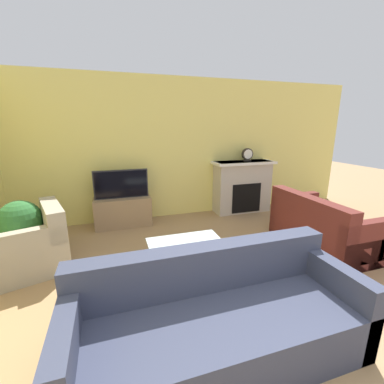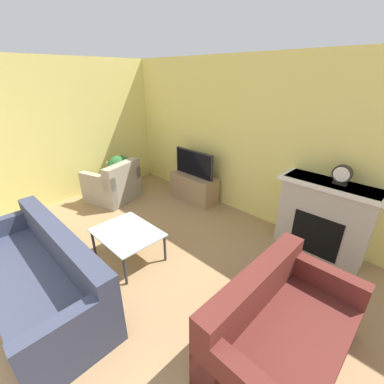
{
  "view_description": "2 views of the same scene",
  "coord_description": "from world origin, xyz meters",
  "px_view_note": "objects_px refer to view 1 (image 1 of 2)",
  "views": [
    {
      "loc": [
        -1.01,
        -0.66,
        1.81
      ],
      "look_at": [
        0.14,
        2.88,
        0.84
      ],
      "focal_mm": 24.0,
      "sensor_mm": 36.0,
      "label": 1
    },
    {
      "loc": [
        2.51,
        0.52,
        2.4
      ],
      "look_at": [
        0.15,
        2.93,
        0.84
      ],
      "focal_mm": 24.0,
      "sensor_mm": 36.0,
      "label": 2
    }
  ],
  "objects_px": {
    "potted_plant": "(21,224)",
    "mantel_clock": "(247,154)",
    "couch_sectional": "(218,322)",
    "couch_loveseat": "(322,229)",
    "coffee_table": "(188,248)",
    "armchair_by_window": "(33,246)",
    "tv": "(121,184)"
  },
  "relations": [
    {
      "from": "couch_sectional",
      "to": "mantel_clock",
      "type": "height_order",
      "value": "mantel_clock"
    },
    {
      "from": "couch_loveseat",
      "to": "coffee_table",
      "type": "relative_size",
      "value": 1.68
    },
    {
      "from": "couch_sectional",
      "to": "potted_plant",
      "type": "bearing_deg",
      "value": 130.86
    },
    {
      "from": "couch_sectional",
      "to": "coffee_table",
      "type": "height_order",
      "value": "couch_sectional"
    },
    {
      "from": "mantel_clock",
      "to": "couch_sectional",
      "type": "bearing_deg",
      "value": -122.52
    },
    {
      "from": "couch_sectional",
      "to": "couch_loveseat",
      "type": "bearing_deg",
      "value": 29.26
    },
    {
      "from": "tv",
      "to": "armchair_by_window",
      "type": "bearing_deg",
      "value": -136.4
    },
    {
      "from": "couch_loveseat",
      "to": "potted_plant",
      "type": "bearing_deg",
      "value": 77.09
    },
    {
      "from": "coffee_table",
      "to": "couch_sectional",
      "type": "bearing_deg",
      "value": -94.5
    },
    {
      "from": "armchair_by_window",
      "to": "potted_plant",
      "type": "bearing_deg",
      "value": -165.36
    },
    {
      "from": "potted_plant",
      "to": "armchair_by_window",
      "type": "bearing_deg",
      "value": -58.21
    },
    {
      "from": "potted_plant",
      "to": "mantel_clock",
      "type": "xyz_separation_m",
      "value": [
        3.94,
        0.93,
        0.71
      ]
    },
    {
      "from": "potted_plant",
      "to": "mantel_clock",
      "type": "bearing_deg",
      "value": 13.22
    },
    {
      "from": "couch_loveseat",
      "to": "mantel_clock",
      "type": "height_order",
      "value": "mantel_clock"
    },
    {
      "from": "armchair_by_window",
      "to": "couch_sectional",
      "type": "bearing_deg",
      "value": 24.89
    },
    {
      "from": "armchair_by_window",
      "to": "mantel_clock",
      "type": "xyz_separation_m",
      "value": [
        3.76,
        1.22,
        0.92
      ]
    },
    {
      "from": "coffee_table",
      "to": "potted_plant",
      "type": "height_order",
      "value": "potted_plant"
    },
    {
      "from": "couch_loveseat",
      "to": "armchair_by_window",
      "type": "xyz_separation_m",
      "value": [
        -4.01,
        0.67,
        0.01
      ]
    },
    {
      "from": "couch_loveseat",
      "to": "coffee_table",
      "type": "xyz_separation_m",
      "value": [
        -2.18,
        -0.18,
        0.1
      ]
    },
    {
      "from": "tv",
      "to": "couch_loveseat",
      "type": "xyz_separation_m",
      "value": [
        2.82,
        -1.81,
        -0.5
      ]
    },
    {
      "from": "couch_sectional",
      "to": "couch_loveseat",
      "type": "distance_m",
      "value": 2.6
    },
    {
      "from": "coffee_table",
      "to": "potted_plant",
      "type": "distance_m",
      "value": 2.32
    },
    {
      "from": "couch_loveseat",
      "to": "mantel_clock",
      "type": "xyz_separation_m",
      "value": [
        -0.25,
        1.89,
        0.93
      ]
    },
    {
      "from": "couch_sectional",
      "to": "tv",
      "type": "bearing_deg",
      "value": 100.19
    },
    {
      "from": "armchair_by_window",
      "to": "potted_plant",
      "type": "relative_size",
      "value": 1.29
    },
    {
      "from": "couch_loveseat",
      "to": "tv",
      "type": "bearing_deg",
      "value": 57.3
    },
    {
      "from": "tv",
      "to": "coffee_table",
      "type": "height_order",
      "value": "tv"
    },
    {
      "from": "couch_sectional",
      "to": "armchair_by_window",
      "type": "height_order",
      "value": "same"
    },
    {
      "from": "tv",
      "to": "couch_loveseat",
      "type": "height_order",
      "value": "tv"
    },
    {
      "from": "mantel_clock",
      "to": "couch_loveseat",
      "type": "bearing_deg",
      "value": -82.37
    },
    {
      "from": "tv",
      "to": "mantel_clock",
      "type": "bearing_deg",
      "value": 1.75
    },
    {
      "from": "couch_loveseat",
      "to": "potted_plant",
      "type": "height_order",
      "value": "potted_plant"
    }
  ]
}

